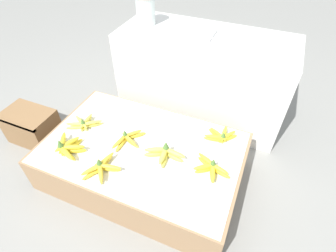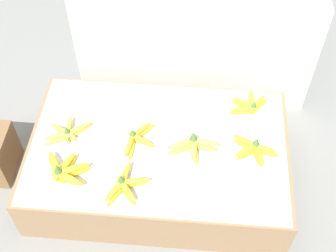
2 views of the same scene
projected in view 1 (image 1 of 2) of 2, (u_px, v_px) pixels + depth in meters
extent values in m
plane|color=gray|center=(145.00, 173.00, 1.86)|extent=(10.00, 10.00, 0.00)
cube|color=#997551|center=(143.00, 161.00, 1.77)|extent=(1.27, 0.81, 0.27)
cube|color=silver|center=(142.00, 147.00, 1.67)|extent=(1.23, 0.78, 0.00)
cube|color=white|center=(203.00, 77.00, 2.12)|extent=(1.31, 0.56, 0.70)
cube|color=olive|center=(32.00, 126.00, 2.02)|extent=(0.37, 0.25, 0.26)
cube|color=brown|center=(15.00, 124.00, 1.86)|extent=(0.37, 0.02, 0.02)
ellipsoid|color=yellow|center=(66.00, 154.00, 1.61)|extent=(0.17, 0.07, 0.03)
ellipsoid|color=yellow|center=(73.00, 151.00, 1.62)|extent=(0.17, 0.10, 0.03)
ellipsoid|color=yellow|center=(71.00, 146.00, 1.65)|extent=(0.09, 0.17, 0.03)
ellipsoid|color=yellow|center=(63.00, 146.00, 1.65)|extent=(0.12, 0.16, 0.03)
ellipsoid|color=yellow|center=(65.00, 152.00, 1.58)|extent=(0.17, 0.10, 0.03)
ellipsoid|color=yellow|center=(71.00, 147.00, 1.60)|extent=(0.17, 0.10, 0.03)
ellipsoid|color=yellow|center=(67.00, 144.00, 1.62)|extent=(0.09, 0.17, 0.03)
ellipsoid|color=yellow|center=(63.00, 142.00, 1.64)|extent=(0.11, 0.16, 0.03)
cone|color=#4C7533|center=(59.00, 143.00, 1.57)|extent=(0.04, 0.04, 0.05)
ellipsoid|color=gold|center=(94.00, 172.00, 1.51)|extent=(0.09, 0.16, 0.03)
ellipsoid|color=gold|center=(101.00, 173.00, 1.50)|extent=(0.12, 0.14, 0.03)
ellipsoid|color=gold|center=(107.00, 169.00, 1.52)|extent=(0.16, 0.07, 0.03)
ellipsoid|color=gold|center=(104.00, 164.00, 1.55)|extent=(0.05, 0.16, 0.03)
ellipsoid|color=gold|center=(94.00, 168.00, 1.49)|extent=(0.10, 0.15, 0.03)
ellipsoid|color=gold|center=(100.00, 170.00, 1.48)|extent=(0.12, 0.14, 0.03)
ellipsoid|color=gold|center=(108.00, 167.00, 1.50)|extent=(0.16, 0.06, 0.03)
ellipsoid|color=gold|center=(104.00, 161.00, 1.53)|extent=(0.06, 0.16, 0.03)
cone|color=#4C7533|center=(99.00, 161.00, 1.49)|extent=(0.03, 0.03, 0.04)
ellipsoid|color=#DBCC4C|center=(91.00, 125.00, 1.80)|extent=(0.14, 0.12, 0.02)
ellipsoid|color=#DBCC4C|center=(86.00, 123.00, 1.81)|extent=(0.05, 0.16, 0.02)
ellipsoid|color=#DBCC4C|center=(82.00, 124.00, 1.81)|extent=(0.15, 0.11, 0.02)
ellipsoid|color=#DBCC4C|center=(78.00, 127.00, 1.78)|extent=(0.15, 0.10, 0.02)
ellipsoid|color=#DBCC4C|center=(90.00, 123.00, 1.78)|extent=(0.14, 0.12, 0.02)
ellipsoid|color=#DBCC4C|center=(86.00, 121.00, 1.79)|extent=(0.04, 0.16, 0.02)
ellipsoid|color=#DBCC4C|center=(81.00, 122.00, 1.79)|extent=(0.15, 0.10, 0.02)
ellipsoid|color=#DBCC4C|center=(78.00, 124.00, 1.77)|extent=(0.16, 0.08, 0.02)
cone|color=#4C7533|center=(82.00, 121.00, 1.75)|extent=(0.03, 0.03, 0.04)
ellipsoid|color=gold|center=(122.00, 144.00, 1.67)|extent=(0.02, 0.14, 0.02)
ellipsoid|color=gold|center=(131.00, 142.00, 1.68)|extent=(0.14, 0.07, 0.02)
ellipsoid|color=gold|center=(136.00, 136.00, 1.72)|extent=(0.12, 0.12, 0.02)
ellipsoid|color=gold|center=(120.00, 141.00, 1.65)|extent=(0.05, 0.15, 0.02)
ellipsoid|color=gold|center=(129.00, 139.00, 1.67)|extent=(0.14, 0.08, 0.02)
ellipsoid|color=gold|center=(132.00, 134.00, 1.70)|extent=(0.11, 0.13, 0.02)
cone|color=#4C7533|center=(125.00, 132.00, 1.67)|extent=(0.03, 0.03, 0.04)
ellipsoid|color=#DBCC4C|center=(157.00, 154.00, 1.61)|extent=(0.15, 0.11, 0.03)
ellipsoid|color=#DBCC4C|center=(165.00, 158.00, 1.58)|extent=(0.07, 0.16, 0.03)
ellipsoid|color=#DBCC4C|center=(172.00, 156.00, 1.59)|extent=(0.16, 0.06, 0.03)
ellipsoid|color=#DBCC4C|center=(157.00, 150.00, 1.59)|extent=(0.16, 0.09, 0.03)
ellipsoid|color=#DBCC4C|center=(164.00, 154.00, 1.56)|extent=(0.04, 0.16, 0.03)
ellipsoid|color=#DBCC4C|center=(173.00, 152.00, 1.57)|extent=(0.16, 0.05, 0.03)
cone|color=#4C7533|center=(166.00, 145.00, 1.56)|extent=(0.04, 0.04, 0.05)
ellipsoid|color=yellow|center=(207.00, 164.00, 1.55)|extent=(0.13, 0.08, 0.03)
ellipsoid|color=yellow|center=(205.00, 170.00, 1.52)|extent=(0.12, 0.10, 0.03)
ellipsoid|color=yellow|center=(212.00, 173.00, 1.50)|extent=(0.06, 0.14, 0.03)
ellipsoid|color=yellow|center=(220.00, 172.00, 1.51)|extent=(0.14, 0.06, 0.03)
ellipsoid|color=yellow|center=(207.00, 160.00, 1.54)|extent=(0.13, 0.09, 0.03)
ellipsoid|color=yellow|center=(204.00, 167.00, 1.50)|extent=(0.13, 0.10, 0.03)
ellipsoid|color=yellow|center=(213.00, 172.00, 1.47)|extent=(0.06, 0.14, 0.03)
ellipsoid|color=yellow|center=(218.00, 168.00, 1.50)|extent=(0.14, 0.06, 0.03)
cone|color=#4C7533|center=(213.00, 161.00, 1.49)|extent=(0.03, 0.03, 0.04)
ellipsoid|color=yellow|center=(228.00, 138.00, 1.70)|extent=(0.12, 0.13, 0.02)
ellipsoid|color=yellow|center=(223.00, 135.00, 1.73)|extent=(0.04, 0.15, 0.02)
ellipsoid|color=yellow|center=(216.00, 135.00, 1.73)|extent=(0.14, 0.10, 0.02)
ellipsoid|color=yellow|center=(215.00, 139.00, 1.70)|extent=(0.15, 0.05, 0.02)
ellipsoid|color=yellow|center=(227.00, 135.00, 1.69)|extent=(0.10, 0.14, 0.02)
ellipsoid|color=yellow|center=(224.00, 133.00, 1.71)|extent=(0.03, 0.15, 0.02)
ellipsoid|color=yellow|center=(218.00, 134.00, 1.70)|extent=(0.14, 0.10, 0.02)
ellipsoid|color=yellow|center=(216.00, 137.00, 1.68)|extent=(0.15, 0.05, 0.02)
cone|color=#4C7533|center=(224.00, 134.00, 1.65)|extent=(0.03, 0.03, 0.04)
cylinder|color=silver|center=(146.00, 11.00, 1.96)|extent=(0.14, 0.14, 0.19)
cube|color=white|center=(195.00, 33.00, 1.89)|extent=(0.27, 0.21, 0.02)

